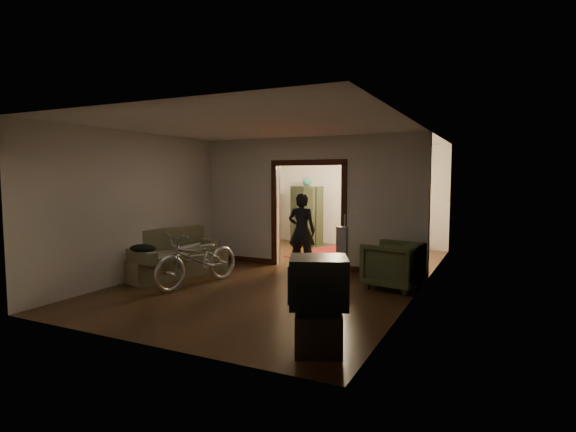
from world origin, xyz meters
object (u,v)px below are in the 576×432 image
Objects in this scene: sofa at (174,253)px; locker at (307,216)px; armchair at (393,265)px; person at (302,231)px; bicycle at (198,258)px; desk at (383,237)px.

sofa is 4.93m from locker.
person is at bearing -102.39° from armchair.
bicycle is 2.49m from person.
sofa is at bearing -81.78° from locker.
locker is (-3.37, 3.98, 0.43)m from armchair.
person is 3.13m from desk.
armchair is 3.97m from desk.
sofa reaches higher than armchair.
armchair is 5.24m from locker.
person is 1.57× the size of desk.
bicycle is 5.34m from locker.
person is 3.32m from locker.
locker is at bearing 100.23° from sofa.
bicycle reaches higher than armchair.
locker is (-0.17, 5.32, 0.35)m from bicycle.
sofa is 1.94× the size of desk.
locker is 2.32m from desk.
person is at bearing 60.88° from sofa.
armchair is at bearing 31.05° from sofa.
bicycle is at bearing 56.95° from person.
bicycle is at bearing -71.05° from locker.
person is 0.96× the size of locker.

